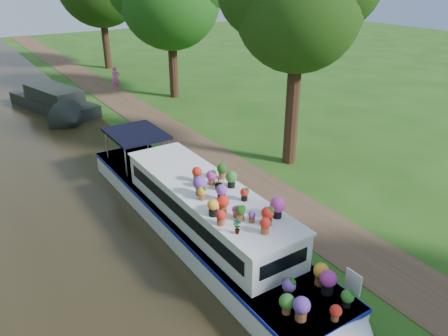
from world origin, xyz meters
TOP-DOWN VIEW (x-y plane):
  - ground at (0.00, 0.00)m, footprint 100.00×100.00m
  - canal_water at (-6.00, 0.00)m, footprint 10.00×100.00m
  - towpath at (1.20, 0.00)m, footprint 2.20×100.00m
  - plant_boat at (-2.25, -0.27)m, footprint 2.29×13.52m
  - second_boat at (-2.75, 15.82)m, footprint 3.77×7.90m
  - pedestrian_pink at (1.88, 18.40)m, footprint 0.60×0.40m
  - verge_plant at (-0.60, 5.00)m, footprint 0.50×0.46m

SIDE VIEW (x-z plane):
  - ground at x=0.00m, z-range 0.00..0.00m
  - canal_water at x=-6.00m, z-range 0.00..0.02m
  - towpath at x=1.20m, z-range 0.00..0.03m
  - verge_plant at x=-0.60m, z-range 0.00..0.46m
  - second_boat at x=-2.75m, z-range -0.14..1.31m
  - pedestrian_pink at x=1.88m, z-range 0.03..1.65m
  - plant_boat at x=-2.25m, z-range -0.28..1.99m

